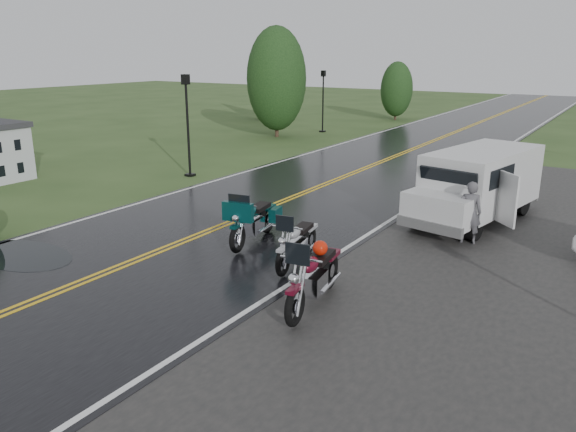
{
  "coord_description": "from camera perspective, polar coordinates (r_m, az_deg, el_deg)",
  "views": [
    {
      "loc": [
        9.62,
        -8.77,
        4.76
      ],
      "look_at": [
        2.8,
        2.0,
        1.0
      ],
      "focal_mm": 35.0,
      "sensor_mm": 36.0,
      "label": 1
    }
  ],
  "objects": [
    {
      "name": "ground",
      "position": [
        13.87,
        -14.39,
        -4.19
      ],
      "size": [
        120.0,
        120.0,
        0.0
      ],
      "primitive_type": "plane",
      "color": "#2D471E",
      "rests_on": "ground"
    },
    {
      "name": "road",
      "position": [
        21.62,
        5.09,
        3.7
      ],
      "size": [
        8.0,
        100.0,
        0.04
      ],
      "primitive_type": "cube",
      "color": "black",
      "rests_on": "ground"
    },
    {
      "name": "motorcycle_red",
      "position": [
        9.88,
        0.7,
        -7.55
      ],
      "size": [
        1.3,
        2.63,
        1.49
      ],
      "primitive_type": null,
      "rotation": [
        0.0,
        0.0,
        0.16
      ],
      "color": "#4F0919",
      "rests_on": "ground"
    },
    {
      "name": "motorcycle_teal",
      "position": [
        13.47,
        -5.19,
        -1.11
      ],
      "size": [
        1.3,
        2.55,
        1.44
      ],
      "primitive_type": null,
      "rotation": [
        0.0,
        0.0,
        0.18
      ],
      "color": "#043131",
      "rests_on": "ground"
    },
    {
      "name": "motorcycle_silver",
      "position": [
        12.04,
        -0.52,
        -3.48
      ],
      "size": [
        1.18,
        2.34,
        1.32
      ],
      "primitive_type": null,
      "rotation": [
        0.0,
        0.0,
        0.17
      ],
      "color": "#999AA0",
      "rests_on": "ground"
    },
    {
      "name": "van_white",
      "position": [
        15.8,
        13.25,
        2.39
      ],
      "size": [
        2.94,
        5.61,
        2.09
      ],
      "primitive_type": null,
      "rotation": [
        0.0,
        0.0,
        -0.18
      ],
      "color": "silver",
      "rests_on": "ground"
    },
    {
      "name": "person_at_van",
      "position": [
        14.91,
        17.95,
        0.24
      ],
      "size": [
        0.66,
        0.52,
        1.61
      ],
      "primitive_type": "imported",
      "rotation": [
        0.0,
        0.0,
        3.39
      ],
      "color": "#4A494D",
      "rests_on": "ground"
    },
    {
      "name": "lamp_post_near_left",
      "position": [
        22.27,
        -10.15,
        9.01
      ],
      "size": [
        0.34,
        0.34,
        3.96
      ],
      "primitive_type": null,
      "color": "black",
      "rests_on": "ground"
    },
    {
      "name": "lamp_post_far_left",
      "position": [
        34.52,
        3.57,
        11.56
      ],
      "size": [
        0.32,
        0.32,
        3.69
      ],
      "primitive_type": null,
      "color": "black",
      "rests_on": "ground"
    },
    {
      "name": "tree_left_mid",
      "position": [
        32.43,
        -1.16,
        12.65
      ],
      "size": [
        3.35,
        3.35,
        5.24
      ],
      "primitive_type": null,
      "color": "#1E3D19",
      "rests_on": "ground"
    },
    {
      "name": "tree_left_far",
      "position": [
        41.47,
        10.94,
        11.97
      ],
      "size": [
        2.26,
        2.26,
        3.48
      ],
      "primitive_type": null,
      "color": "#1E3D19",
      "rests_on": "ground"
    },
    {
      "name": "pine_left_far",
      "position": [
        41.36,
        -2.06,
        13.24
      ],
      "size": [
        2.36,
        2.36,
        4.92
      ],
      "primitive_type": null,
      "color": "#1E3D19",
      "rests_on": "ground"
    }
  ]
}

